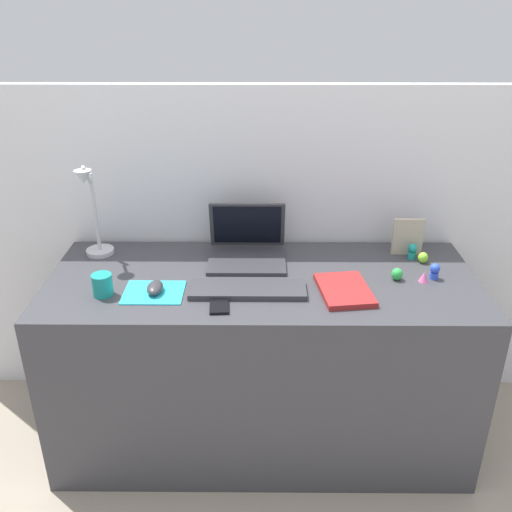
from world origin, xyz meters
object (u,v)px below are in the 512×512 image
cell_phone (219,304)px  coffee_mug (102,285)px  desk_lamp (93,215)px  toy_figurine_lime (423,258)px  keyboard (248,290)px  picture_frame (408,237)px  laptop (247,245)px  toy_figurine_green (397,274)px  toy_figurine_teal (412,251)px  toy_figurine_blue (435,271)px  mouse (155,288)px  notebook_pad (344,290)px  toy_figurine_pink (424,277)px

cell_phone → coffee_mug: 0.42m
desk_lamp → toy_figurine_lime: 1.29m
keyboard → picture_frame: 0.71m
laptop → toy_figurine_green: (0.55, -0.18, -0.03)m
toy_figurine_green → desk_lamp: bearing=170.9°
laptop → keyboard: 0.28m
desk_lamp → toy_figurine_teal: bearing=-0.2°
laptop → toy_figurine_teal: 0.65m
keyboard → toy_figurine_blue: bearing=8.9°
cell_phone → mouse: bearing=156.8°
keyboard → toy_figurine_blue: toy_figurine_blue is taller
toy_figurine_lime → picture_frame: bearing=120.0°
laptop → mouse: bearing=-137.6°
keyboard → toy_figurine_lime: toy_figurine_lime is taller
mouse → toy_figurine_blue: bearing=6.6°
keyboard → notebook_pad: (0.34, -0.00, 0.00)m
laptop → cell_phone: bearing=-103.0°
picture_frame → toy_figurine_pink: (0.01, -0.24, -0.06)m
notebook_pad → coffee_mug: bearing=174.1°
cell_phone → toy_figurine_lime: size_ratio=2.97×
notebook_pad → laptop: bearing=133.7°
mouse → coffee_mug: coffee_mug is taller
toy_figurine_pink → toy_figurine_lime: toy_figurine_lime is taller
notebook_pad → toy_figurine_pink: toy_figurine_pink is taller
toy_figurine_blue → toy_figurine_lime: bearing=92.9°
cell_phone → notebook_pad: notebook_pad is taller
notebook_pad → toy_figurine_lime: toy_figurine_lime is taller
notebook_pad → toy_figurine_pink: 0.31m
notebook_pad → picture_frame: size_ratio=1.60×
mouse → toy_figurine_green: size_ratio=2.10×
laptop → toy_figurine_lime: 0.69m
mouse → notebook_pad: mouse is taller
toy_figurine_green → notebook_pad: bearing=-154.5°
mouse → toy_figurine_pink: size_ratio=2.48×
laptop → toy_figurine_green: laptop is taller
mouse → desk_lamp: (-0.28, 0.29, 0.16)m
toy_figurine_blue → cell_phone: bearing=-165.7°
coffee_mug → desk_lamp: bearing=108.0°
toy_figurine_teal → picture_frame: bearing=105.7°
coffee_mug → toy_figurine_lime: 1.21m
mouse → toy_figurine_teal: bearing=16.4°
toy_figurine_lime → notebook_pad: bearing=-144.6°
desk_lamp → notebook_pad: 1.00m
picture_frame → toy_figurine_blue: size_ratio=2.50×
keyboard → picture_frame: (0.63, 0.32, 0.06)m
keyboard → toy_figurine_lime: bearing=19.5°
desk_lamp → toy_figurine_green: 1.17m
mouse → toy_figurine_pink: (0.96, 0.09, -0.00)m
picture_frame → toy_figurine_lime: size_ratio=3.48×
coffee_mug → toy_figurine_teal: 1.18m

